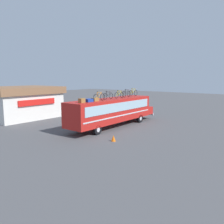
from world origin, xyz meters
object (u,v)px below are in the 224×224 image
object	(u,v)px
rooftop_bicycle_2	(108,96)
rooftop_bicycle_3	(119,95)
bus	(113,110)
luggage_bag_1	(82,101)
rooftop_bicycle_4	(127,94)
rooftop_bicycle_5	(133,93)
luggage_bag_3	(95,100)
traffic_cone	(113,138)
rooftop_bicycle_1	(99,97)
luggage_bag_2	(89,100)

from	to	relation	value
rooftop_bicycle_2	rooftop_bicycle_3	size ratio (longest dim) A/B	0.96
bus	luggage_bag_1	size ratio (longest dim) A/B	25.52
rooftop_bicycle_4	rooftop_bicycle_5	world-z (taller)	rooftop_bicycle_5
bus	rooftop_bicycle_2	size ratio (longest dim) A/B	8.08
bus	luggage_bag_3	xyz separation A→B (m)	(-3.26, -0.37, 1.40)
bus	traffic_cone	bearing A→B (deg)	-141.44
luggage_bag_1	rooftop_bicycle_2	xyz separation A→B (m)	(4.02, 0.26, 0.17)
rooftop_bicycle_3	rooftop_bicycle_4	distance (m)	1.73
luggage_bag_1	rooftop_bicycle_2	distance (m)	4.03
rooftop_bicycle_5	traffic_cone	world-z (taller)	rooftop_bicycle_5
luggage_bag_3	traffic_cone	size ratio (longest dim) A/B	1.24
bus	traffic_cone	size ratio (longest dim) A/B	25.09
rooftop_bicycle_2	traffic_cone	xyz separation A→B (m)	(-3.67, -3.62, -3.15)
rooftop_bicycle_2	rooftop_bicycle_3	world-z (taller)	rooftop_bicycle_3
rooftop_bicycle_1	traffic_cone	size ratio (longest dim) A/B	3.20
luggage_bag_2	bus	bearing A→B (deg)	5.12
rooftop_bicycle_2	rooftop_bicycle_5	xyz separation A→B (m)	(5.19, 0.27, 0.04)
rooftop_bicycle_5	rooftop_bicycle_2	bearing A→B (deg)	-177.04
luggage_bag_2	rooftop_bicycle_3	distance (m)	4.90
bus	rooftop_bicycle_1	world-z (taller)	rooftop_bicycle_1
rooftop_bicycle_5	traffic_cone	xyz separation A→B (m)	(-8.86, -3.89, -3.19)
rooftop_bicycle_3	rooftop_bicycle_5	xyz separation A→B (m)	(3.46, 0.44, 0.03)
rooftop_bicycle_2	rooftop_bicycle_4	world-z (taller)	rooftop_bicycle_4
rooftop_bicycle_4	luggage_bag_2	bearing A→B (deg)	-176.85
rooftop_bicycle_3	luggage_bag_2	bearing A→B (deg)	-178.44
luggage_bag_3	rooftop_bicycle_2	world-z (taller)	rooftop_bicycle_2
rooftop_bicycle_1	rooftop_bicycle_5	xyz separation A→B (m)	(6.90, 0.57, 0.02)
rooftop_bicycle_2	rooftop_bicycle_3	distance (m)	1.74
rooftop_bicycle_4	traffic_cone	bearing A→B (deg)	-152.69
bus	luggage_bag_3	distance (m)	3.57
luggage_bag_1	rooftop_bicycle_5	world-z (taller)	rooftop_bicycle_5
rooftop_bicycle_4	rooftop_bicycle_3	bearing A→B (deg)	-172.37
luggage_bag_1	rooftop_bicycle_1	world-z (taller)	rooftop_bicycle_1
luggage_bag_3	rooftop_bicycle_4	world-z (taller)	rooftop_bicycle_4
bus	rooftop_bicycle_3	bearing A→B (deg)	-16.73
luggage_bag_3	traffic_cone	xyz separation A→B (m)	(-1.35, -3.31, -2.95)
luggage_bag_1	traffic_cone	xyz separation A→B (m)	(0.35, -3.35, -2.99)
rooftop_bicycle_4	rooftop_bicycle_5	distance (m)	1.75
luggage_bag_1	rooftop_bicycle_5	bearing A→B (deg)	3.31
rooftop_bicycle_1	rooftop_bicycle_3	distance (m)	3.45
luggage_bag_2	rooftop_bicycle_1	world-z (taller)	rooftop_bicycle_1
luggage_bag_3	rooftop_bicycle_1	distance (m)	0.64
luggage_bag_2	rooftop_bicycle_3	world-z (taller)	rooftop_bicycle_3
luggage_bag_2	luggage_bag_3	world-z (taller)	luggage_bag_3
bus	rooftop_bicycle_3	xyz separation A→B (m)	(0.78, -0.24, 1.61)
rooftop_bicycle_2	traffic_cone	distance (m)	6.04
luggage_bag_3	rooftop_bicycle_4	distance (m)	5.78
rooftop_bicycle_3	rooftop_bicycle_2	bearing A→B (deg)	174.32
traffic_cone	luggage_bag_3	bearing A→B (deg)	67.76
luggage_bag_2	rooftop_bicycle_2	world-z (taller)	rooftop_bicycle_2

